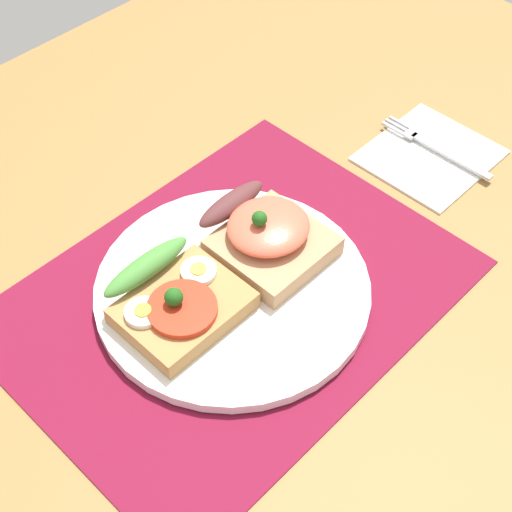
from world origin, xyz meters
TOP-DOWN VIEW (x-y plane):
  - ground_plane at (0.00, 0.00)cm, footprint 120.00×90.00cm
  - placemat at (0.00, 0.00)cm, footprint 39.74×30.01cm
  - plate at (0.00, 0.00)cm, footprint 24.57×24.57cm
  - sandwich_egg_tomato at (-5.25, 1.44)cm, footprint 10.41×9.70cm
  - sandwich_salmon at (5.25, 0.99)cm, footprint 9.31×10.62cm
  - napkin at (27.65, -1.71)cm, footprint 12.87×11.67cm
  - fork at (28.49, -1.38)cm, footprint 1.62×13.41cm

SIDE VIEW (x-z plane):
  - ground_plane at x=0.00cm, z-range -3.20..0.00cm
  - placemat at x=0.00cm, z-range 0.00..0.30cm
  - napkin at x=27.65cm, z-range 0.00..0.60cm
  - fork at x=28.49cm, z-range 0.60..0.92cm
  - plate at x=0.00cm, z-range 0.30..1.36cm
  - sandwich_egg_tomato at x=-5.25cm, z-range 0.76..4.75cm
  - sandwich_salmon at x=5.25cm, z-range 0.59..5.91cm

